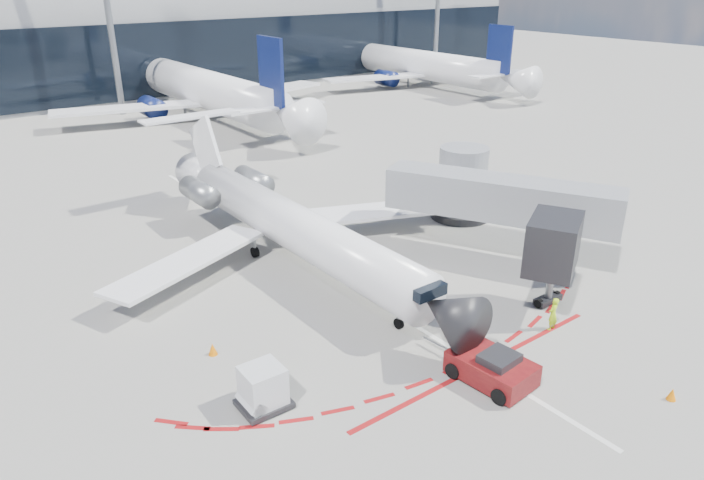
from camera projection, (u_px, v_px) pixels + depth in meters
ground at (324, 270)px, 34.84m from camera, size 260.00×260.00×0.00m
apron_centerline at (305, 258)px, 36.30m from camera, size 0.25×40.00×0.01m
apron_stop_bar at (480, 366)px, 26.43m from camera, size 14.00×0.25×0.01m
terminal_building at (28, 29)px, 78.96m from camera, size 150.00×24.15×24.00m
jet_bridge at (489, 198)px, 36.89m from camera, size 10.03×15.20×4.90m
regional_jet at (286, 222)px, 35.46m from camera, size 21.81×26.89×6.73m
pushback_tug at (492, 368)px, 25.26m from camera, size 2.50×5.36×1.37m
ramp_worker at (553, 314)px, 28.81m from camera, size 0.63×0.45×1.63m
uld_container at (263, 388)px, 23.59m from camera, size 1.91×1.64×1.76m
safety_cone_left at (213, 349)px, 27.10m from camera, size 0.40×0.40×0.55m
safety_cone_right at (672, 394)px, 24.25m from camera, size 0.37×0.37×0.51m
bg_airliner_1 at (197, 60)px, 69.78m from camera, size 38.06×40.30×12.31m
bg_airliner_2 at (417, 43)px, 89.25m from camera, size 35.48×37.56×11.48m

